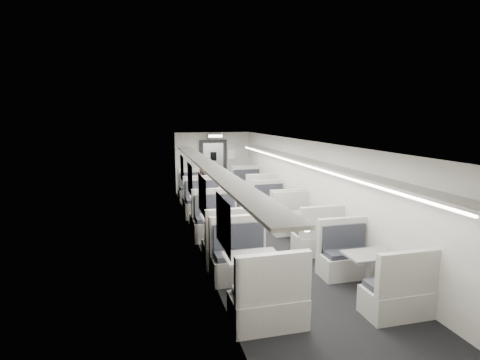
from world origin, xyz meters
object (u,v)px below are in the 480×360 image
booth_right_c (303,227)px  booth_left_d (252,277)px  vestibule_door (213,166)px  exit_sign (215,136)px  booth_left_c (223,233)px  booth_right_b (278,210)px  booth_left_b (207,210)px  booth_right_d (369,273)px  booth_right_a (253,192)px  booth_left_a (197,195)px  passenger (204,189)px

booth_right_c → booth_left_d: bearing=-128.9°
vestibule_door → exit_sign: (0.00, -0.49, 1.24)m
booth_left_c → booth_right_b: booth_left_c is taller
booth_left_c → exit_sign: size_ratio=3.73×
booth_right_c → exit_sign: exit_sign is taller
booth_right_c → vestibule_door: 6.76m
booth_left_b → exit_sign: 4.59m
vestibule_door → booth_left_d: bearing=-96.2°
booth_left_d → booth_left_c: bearing=90.0°
booth_right_b → booth_right_d: booth_right_d is taller
booth_left_d → booth_right_a: 7.06m
booth_left_d → booth_right_d: booth_left_d is taller
booth_left_a → exit_sign: 2.83m
booth_right_a → vestibule_door: (-1.00, 2.36, 0.64)m
booth_left_a → booth_left_b: 2.22m
booth_left_b → exit_sign: exit_sign is taller
booth_right_a → passenger: (-1.86, -0.79, 0.34)m
booth_right_d → booth_right_b: bearing=90.0°
booth_left_c → vestibule_door: 6.82m
passenger → booth_left_d: bearing=-94.0°
booth_left_a → vestibule_door: (1.00, 2.34, 0.65)m
booth_left_b → booth_right_d: 5.24m
booth_left_c → booth_left_d: (0.00, -2.41, -0.02)m
booth_right_d → booth_left_c: bearing=126.7°
booth_right_b → exit_sign: (-1.00, 4.38, 1.92)m
booth_left_b → booth_right_c: size_ratio=1.10×
booth_left_c → booth_right_a: size_ratio=1.03×
booth_left_d → passenger: (0.14, 5.98, 0.35)m
exit_sign → booth_right_d: bearing=-83.6°
booth_right_b → passenger: passenger is taller
booth_right_a → booth_right_c: (0.00, -4.29, -0.03)m
booth_left_b → passenger: (0.14, 1.41, 0.33)m
booth_left_c → booth_right_c: bearing=1.9°
booth_left_a → booth_left_c: 4.38m
booth_right_a → booth_right_b: (0.00, -2.51, -0.04)m
booth_right_a → booth_right_b: size_ratio=1.10×
booth_left_a → booth_left_d: booth_left_d is taller
booth_right_d → vestibule_door: (-1.00, 9.40, 0.67)m
booth_left_a → booth_right_b: (2.00, -2.53, -0.03)m
booth_right_c → booth_left_b: bearing=133.7°
booth_left_a → booth_right_c: size_ratio=1.04×
vestibule_door → booth_right_c: bearing=-81.5°
booth_right_c → passenger: size_ratio=1.41×
booth_right_d → exit_sign: bearing=96.4°
booth_right_b → exit_sign: bearing=102.9°
booth_left_a → booth_left_b: (0.00, -2.22, 0.02)m
booth_left_a → exit_sign: (1.00, 1.85, 1.89)m
booth_left_b → booth_left_c: booth_left_c is taller
passenger → exit_sign: size_ratio=2.39×
booth_left_b → booth_right_d: size_ratio=1.13×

